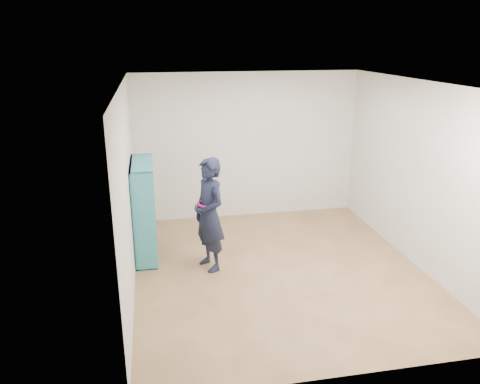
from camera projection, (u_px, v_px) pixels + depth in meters
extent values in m
plane|color=brown|center=(279.00, 270.00, 6.65)|extent=(4.50, 4.50, 0.00)
plane|color=white|center=(284.00, 83.00, 5.83)|extent=(4.50, 4.50, 0.00)
cube|color=beige|center=(128.00, 191.00, 5.88)|extent=(0.02, 4.50, 2.60)
cube|color=beige|center=(418.00, 175.00, 6.60)|extent=(0.02, 4.50, 2.60)
cube|color=beige|center=(247.00, 146.00, 8.34)|extent=(4.00, 0.02, 2.60)
cube|color=beige|center=(350.00, 256.00, 4.14)|extent=(4.00, 0.02, 2.60)
cube|color=teal|center=(144.00, 223.00, 6.42)|extent=(0.32, 0.02, 1.44)
cube|color=teal|center=(144.00, 198.00, 7.41)|extent=(0.32, 0.02, 1.44)
cube|color=teal|center=(147.00, 253.00, 7.13)|extent=(0.32, 1.08, 0.02)
cube|color=teal|center=(141.00, 163.00, 6.69)|extent=(0.32, 1.08, 0.02)
cube|color=teal|center=(134.00, 210.00, 6.89)|extent=(0.02, 1.08, 1.44)
cube|color=teal|center=(144.00, 214.00, 6.75)|extent=(0.29, 0.02, 1.40)
cube|color=teal|center=(144.00, 206.00, 7.07)|extent=(0.29, 0.02, 1.40)
cube|color=teal|center=(146.00, 231.00, 7.02)|extent=(0.29, 1.04, 0.02)
cube|color=teal|center=(144.00, 210.00, 6.91)|extent=(0.29, 1.04, 0.02)
cube|color=teal|center=(143.00, 187.00, 6.80)|extent=(0.29, 1.04, 0.02)
cube|color=beige|center=(148.00, 260.00, 6.79)|extent=(0.20, 0.13, 0.08)
cube|color=black|center=(147.00, 234.00, 6.61)|extent=(0.16, 0.14, 0.24)
cube|color=maroon|center=(146.00, 211.00, 6.51)|extent=(0.16, 0.14, 0.21)
cube|color=silver|center=(144.00, 191.00, 6.46)|extent=(0.20, 0.13, 0.08)
cube|color=navy|center=(149.00, 247.00, 7.05)|extent=(0.16, 0.14, 0.20)
cube|color=brown|center=(147.00, 224.00, 6.94)|extent=(0.16, 0.14, 0.24)
cube|color=#BFB28C|center=(145.00, 207.00, 6.90)|extent=(0.20, 0.13, 0.05)
cube|color=#26594C|center=(144.00, 180.00, 6.72)|extent=(0.16, 0.14, 0.23)
cube|color=beige|center=(149.00, 237.00, 7.37)|extent=(0.16, 0.14, 0.24)
cube|color=black|center=(147.00, 221.00, 7.33)|extent=(0.20, 0.13, 0.05)
cube|color=maroon|center=(146.00, 197.00, 7.16)|extent=(0.16, 0.14, 0.19)
cube|color=silver|center=(144.00, 174.00, 7.05)|extent=(0.16, 0.14, 0.20)
imported|color=black|center=(209.00, 215.00, 6.48)|extent=(0.58, 0.69, 1.62)
torus|color=#9F0C63|center=(209.00, 203.00, 6.43)|extent=(0.44, 0.44, 0.04)
cube|color=silver|center=(196.00, 208.00, 6.43)|extent=(0.05, 0.08, 0.12)
cube|color=black|center=(196.00, 208.00, 6.43)|extent=(0.05, 0.08, 0.12)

